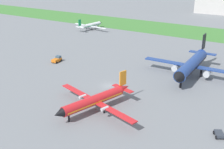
% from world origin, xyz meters
% --- Properties ---
extents(ground_plane, '(600.00, 600.00, 0.00)m').
position_xyz_m(ground_plane, '(0.00, 0.00, 0.00)').
color(ground_plane, slate).
extents(grass_taxiway_strip, '(360.00, 28.00, 0.08)m').
position_xyz_m(grass_taxiway_strip, '(0.00, 75.81, 0.04)').
color(grass_taxiway_strip, '#3D7533').
rests_on(grass_taxiway_strip, ground_plane).
extents(airplane_foreground_turboprop, '(24.09, 20.80, 7.40)m').
position_xyz_m(airplane_foreground_turboprop, '(4.84, -13.39, 2.71)').
color(airplane_foreground_turboprop, red).
rests_on(airplane_foreground_turboprop, ground_plane).
extents(airplane_taxiing_turboprop, '(20.41, 17.52, 6.12)m').
position_xyz_m(airplane_taxiing_turboprop, '(-44.82, 53.73, 2.24)').
color(airplane_taxiing_turboprop, white).
rests_on(airplane_taxiing_turboprop, ground_plane).
extents(airplane_midfield_jet, '(29.09, 28.49, 10.29)m').
position_xyz_m(airplane_midfield_jet, '(16.92, 18.51, 3.71)').
color(airplane_midfield_jet, navy).
rests_on(airplane_midfield_jet, ground_plane).
extents(baggage_cart_near_gate, '(2.66, 2.92, 0.90)m').
position_xyz_m(baggage_cart_near_gate, '(31.04, -9.50, 0.57)').
color(baggage_cart_near_gate, '#2D333D').
rests_on(baggage_cart_near_gate, ground_plane).
extents(pushback_tug_midfield, '(2.29, 3.73, 1.95)m').
position_xyz_m(pushback_tug_midfield, '(-25.48, 7.69, 0.91)').
color(pushback_tug_midfield, orange).
rests_on(pushback_tug_midfield, ground_plane).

